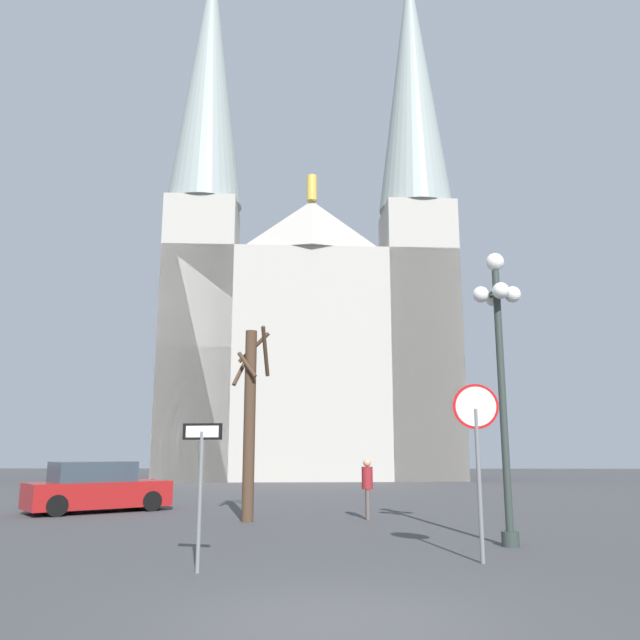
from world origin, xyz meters
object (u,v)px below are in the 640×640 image
at_px(stop_sign, 477,435).
at_px(pedestrian_walking, 367,482).
at_px(parked_car_near_red, 97,488).
at_px(one_way_arrow_sign, 201,474).
at_px(cathedral, 309,307).
at_px(street_lamp, 499,345).
at_px(bare_tree, 250,417).

height_order(stop_sign, pedestrian_walking, stop_sign).
xyz_separation_m(stop_sign, parked_car_near_red, (-10.22, 9.22, -1.50)).
bearing_deg(parked_car_near_red, one_way_arrow_sign, -62.18).
bearing_deg(pedestrian_walking, one_way_arrow_sign, -111.67).
xyz_separation_m(stop_sign, one_way_arrow_sign, (-4.84, -0.97, -0.67)).
bearing_deg(cathedral, pedestrian_walking, -84.32).
height_order(street_lamp, parked_car_near_red, street_lamp).
distance_m(cathedral, bare_tree, 27.79).
height_order(stop_sign, bare_tree, bare_tree).
distance_m(one_way_arrow_sign, pedestrian_walking, 8.74).
bearing_deg(stop_sign, cathedral, 97.25).
bearing_deg(one_way_arrow_sign, street_lamp, 26.86).
bearing_deg(stop_sign, street_lamp, 62.68).
xyz_separation_m(one_way_arrow_sign, pedestrian_walking, (3.22, 8.11, -0.53)).
bearing_deg(cathedral, bare_tree, -91.78).
height_order(cathedral, bare_tree, cathedral).
bearing_deg(bare_tree, parked_car_near_red, 152.76).
relative_size(stop_sign, street_lamp, 0.50).
bearing_deg(bare_tree, pedestrian_walking, 10.40).
height_order(one_way_arrow_sign, bare_tree, bare_tree).
relative_size(stop_sign, bare_tree, 0.58).
xyz_separation_m(one_way_arrow_sign, bare_tree, (-0.14, 7.49, 1.32)).
relative_size(street_lamp, bare_tree, 1.16).
distance_m(cathedral, one_way_arrow_sign, 35.32).
height_order(cathedral, parked_car_near_red, cathedral).
bearing_deg(stop_sign, parked_car_near_red, 137.95).
relative_size(stop_sign, one_way_arrow_sign, 1.31).
height_order(one_way_arrow_sign, street_lamp, street_lamp).
bearing_deg(bare_tree, cathedral, 88.22).
relative_size(stop_sign, parked_car_near_red, 0.70).
bearing_deg(cathedral, stop_sign, -82.75).
bearing_deg(parked_car_near_red, stop_sign, -42.05).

